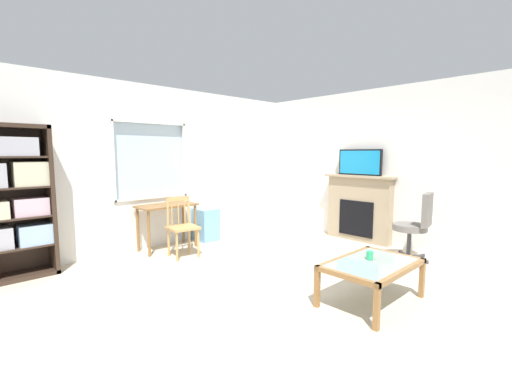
{
  "coord_description": "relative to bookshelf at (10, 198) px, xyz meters",
  "views": [
    {
      "loc": [
        -2.85,
        -2.77,
        1.56
      ],
      "look_at": [
        0.35,
        0.59,
        1.04
      ],
      "focal_mm": 23.96,
      "sensor_mm": 36.0,
      "label": 1
    }
  ],
  "objects": [
    {
      "name": "fireplace",
      "position": [
        4.83,
        -1.96,
        -0.43
      ],
      "size": [
        0.26,
        1.29,
        1.18
      ],
      "color": "tan",
      "rests_on": "ground"
    },
    {
      "name": "desk_under_window",
      "position": [
        2.05,
        -0.11,
        -0.4
      ],
      "size": [
        0.93,
        0.48,
        0.74
      ],
      "color": "brown",
      "rests_on": "ground"
    },
    {
      "name": "ground",
      "position": [
        2.18,
        -2.3,
        -1.03
      ],
      "size": [
        6.49,
        6.08,
        0.02
      ],
      "primitive_type": "cube",
      "color": "beige"
    },
    {
      "name": "bookshelf",
      "position": [
        0.0,
        0.0,
        0.0
      ],
      "size": [
        0.9,
        0.38,
        1.92
      ],
      "color": "#38281E",
      "rests_on": "ground"
    },
    {
      "name": "tv",
      "position": [
        4.81,
        -1.96,
        0.39
      ],
      "size": [
        0.06,
        0.81,
        0.46
      ],
      "color": "black",
      "rests_on": "fireplace"
    },
    {
      "name": "coffee_table",
      "position": [
        2.6,
        -3.4,
        -0.64
      ],
      "size": [
        1.07,
        0.69,
        0.43
      ],
      "color": "#8C9E99",
      "rests_on": "ground"
    },
    {
      "name": "wall_right",
      "position": [
        4.99,
        -2.3,
        0.31
      ],
      "size": [
        0.12,
        5.28,
        2.66
      ],
      "primitive_type": "cube",
      "color": "white",
      "rests_on": "ground"
    },
    {
      "name": "plastic_drawer_unit",
      "position": [
        2.85,
        -0.06,
        -0.73
      ],
      "size": [
        0.35,
        0.4,
        0.57
      ],
      "primitive_type": "cube",
      "color": "#72ADDB",
      "rests_on": "ground"
    },
    {
      "name": "wall_back_with_window",
      "position": [
        2.2,
        0.24,
        0.3
      ],
      "size": [
        5.49,
        0.15,
        2.66
      ],
      "color": "white",
      "rests_on": "ground"
    },
    {
      "name": "sippy_cup",
      "position": [
        2.66,
        -3.34,
        -0.54
      ],
      "size": [
        0.07,
        0.07,
        0.09
      ],
      "primitive_type": "cylinder",
      "color": "#33B770",
      "rests_on": "coffee_table"
    },
    {
      "name": "office_chair",
      "position": [
        4.39,
        -3.14,
        -0.46
      ],
      "size": [
        0.58,
        0.57,
        1.0
      ],
      "color": "slate",
      "rests_on": "ground"
    },
    {
      "name": "wooden_chair",
      "position": [
        2.02,
        -0.62,
        -0.55
      ],
      "size": [
        0.47,
        0.45,
        0.9
      ],
      "color": "tan",
      "rests_on": "ground"
    }
  ]
}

